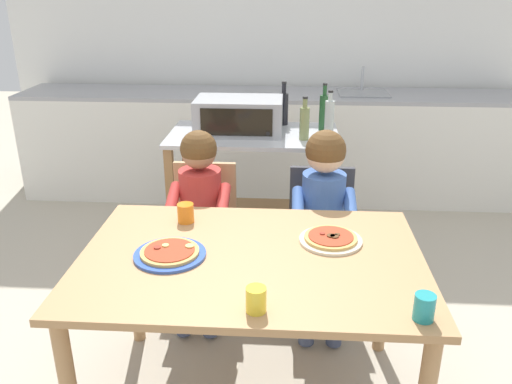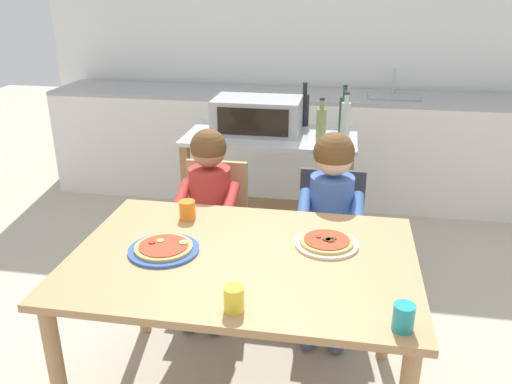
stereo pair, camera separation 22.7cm
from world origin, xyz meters
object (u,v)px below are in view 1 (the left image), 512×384
object	(u,v)px
bottle_slim_sauce	(324,111)
drinking_cup_teal	(424,307)
bottle_dark_olive_oil	(284,107)
bottle_tall_green_wine	(329,121)
toaster_oven	(239,116)
dining_chair_left	(204,227)
child_in_red_shirt	(199,205)
dining_chair_right	(321,233)
pizza_plate_cream	(331,239)
dining_table	(251,276)
pizza_plate_blue_rimmed	(170,253)
bottle_squat_spirits	(304,122)
drinking_cup_yellow	(256,299)
drinking_cup_orange	(186,213)
child_in_blue_striped_shirt	(324,207)
kitchen_island_cart	(254,176)

from	to	relation	value
bottle_slim_sauce	drinking_cup_teal	xyz separation A→B (m)	(0.23, -1.81, -0.20)
bottle_slim_sauce	drinking_cup_teal	distance (m)	1.83
bottle_slim_sauce	bottle_dark_olive_oil	bearing A→B (deg)	154.33
bottle_tall_green_wine	bottle_slim_sauce	bearing A→B (deg)	92.33
toaster_oven	drinking_cup_teal	xyz separation A→B (m)	(0.75, -1.71, -0.19)
toaster_oven	dining_chair_left	distance (m)	0.76
bottle_dark_olive_oil	child_in_red_shirt	size ratio (longest dim) A/B	0.27
dining_chair_right	pizza_plate_cream	size ratio (longest dim) A/B	3.12
toaster_oven	dining_table	size ratio (longest dim) A/B	0.39
bottle_slim_sauce	pizza_plate_cream	size ratio (longest dim) A/B	1.13
child_in_red_shirt	pizza_plate_blue_rimmed	xyz separation A→B (m)	(0.00, -0.67, 0.08)
bottle_squat_spirits	dining_chair_right	bearing A→B (deg)	-78.91
bottle_squat_spirits	pizza_plate_blue_rimmed	bearing A→B (deg)	-113.92
bottle_dark_olive_oil	pizza_plate_blue_rimmed	size ratio (longest dim) A/B	0.99
child_in_red_shirt	drinking_cup_yellow	distance (m)	1.08
dining_chair_left	drinking_cup_yellow	xyz separation A→B (m)	(0.36, -1.13, 0.30)
bottle_dark_olive_oil	drinking_cup_orange	bearing A→B (deg)	-108.20
pizza_plate_blue_rimmed	drinking_cup_orange	world-z (taller)	drinking_cup_orange
bottle_slim_sauce	drinking_cup_yellow	size ratio (longest dim) A/B	3.38
child_in_red_shirt	pizza_plate_cream	world-z (taller)	child_in_red_shirt
toaster_oven	drinking_cup_yellow	bearing A→B (deg)	-82.78
bottle_tall_green_wine	drinking_cup_teal	xyz separation A→B (m)	(0.21, -1.50, -0.22)
bottle_dark_olive_oil	drinking_cup_orange	size ratio (longest dim) A/B	3.29
child_in_blue_striped_shirt	drinking_cup_orange	bearing A→B (deg)	-153.35
toaster_oven	kitchen_island_cart	bearing A→B (deg)	-9.01
bottle_dark_olive_oil	pizza_plate_cream	bearing A→B (deg)	-81.08
bottle_squat_spirits	pizza_plate_blue_rimmed	distance (m)	1.36
bottle_squat_spirits	dining_chair_left	size ratio (longest dim) A/B	0.32
dining_chair_left	bottle_dark_olive_oil	bearing A→B (deg)	62.06
kitchen_island_cart	dining_table	size ratio (longest dim) A/B	0.77
dining_chair_right	drinking_cup_orange	bearing A→B (deg)	-145.55
drinking_cup_orange	dining_chair_left	bearing A→B (deg)	90.44
toaster_oven	drinking_cup_yellow	xyz separation A→B (m)	(0.22, -1.70, -0.19)
dining_chair_left	dining_chair_right	world-z (taller)	same
pizza_plate_blue_rimmed	drinking_cup_orange	bearing A→B (deg)	89.37
drinking_cup_yellow	drinking_cup_teal	world-z (taller)	drinking_cup_teal
bottle_squat_spirits	pizza_plate_cream	world-z (taller)	bottle_squat_spirits
bottle_dark_olive_oil	child_in_blue_striped_shirt	bearing A→B (deg)	-76.74
dining_chair_left	drinking_cup_teal	distance (m)	1.48
child_in_red_shirt	bottle_dark_olive_oil	bearing A→B (deg)	65.32
bottle_tall_green_wine	dining_table	size ratio (longest dim) A/B	0.23
child_in_blue_striped_shirt	bottle_dark_olive_oil	bearing A→B (deg)	103.26
dining_chair_left	drinking_cup_yellow	size ratio (longest dim) A/B	9.31
dining_table	child_in_blue_striped_shirt	xyz separation A→B (m)	(0.32, 0.61, 0.04)
dining_table	kitchen_island_cart	bearing A→B (deg)	93.50
bottle_squat_spirits	drinking_cup_orange	bearing A→B (deg)	-120.69
bottle_dark_olive_oil	drinking_cup_orange	distance (m)	1.34
dining_chair_left	pizza_plate_blue_rimmed	world-z (taller)	dining_chair_left
bottle_squat_spirits	child_in_red_shirt	size ratio (longest dim) A/B	0.25
kitchen_island_cart	toaster_oven	distance (m)	0.40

